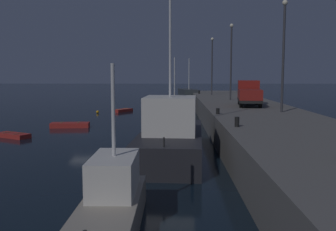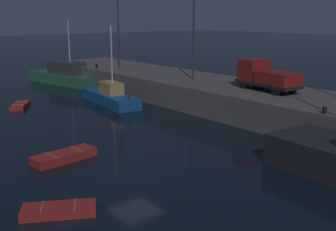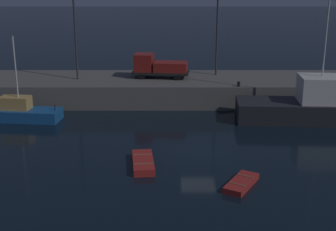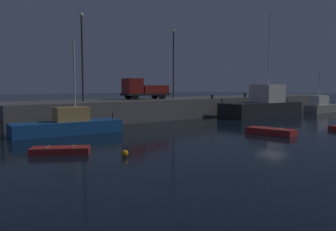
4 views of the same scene
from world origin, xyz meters
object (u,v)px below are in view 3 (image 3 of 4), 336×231
Objects in this scene: utility_truck at (156,66)px; lamp_post_east at (73,28)px; dinghy_red_small at (141,163)px; bollard_east at (311,82)px; fishing_boat_white at (11,112)px; bollard_west at (236,84)px; fishing_trawler_red at (306,106)px; dinghy_orange_near at (239,183)px; lamp_post_central at (215,25)px.

lamp_post_east is at bearing -175.37° from utility_truck.
dinghy_red_small is 6.50× the size of bollard_east.
bollard_west is (20.42, 3.31, 1.79)m from fishing_boat_white.
dinghy_red_small is 16.36m from bollard_west.
dinghy_orange_near is at bearing -120.08° from fishing_trawler_red.
dinghy_orange_near is 25.48m from lamp_post_east.
bollard_west is (-5.63, 3.58, 1.15)m from fishing_trawler_red.
dinghy_red_small is 0.66× the size of utility_truck.
fishing_trawler_red is 23.28m from lamp_post_east.
fishing_boat_white is 0.99× the size of lamp_post_east.
fishing_trawler_red is 2.21× the size of utility_truck.
fishing_boat_white reaches higher than bollard_east.
fishing_boat_white is at bearing -170.80° from bollard_west.
lamp_post_east is (4.63, 6.55, 6.68)m from fishing_boat_white.
bollard_west is at bearing 147.51° from fishing_trawler_red.
bollard_east reaches higher than dinghy_red_small.
dinghy_orange_near is at bearing -56.17° from lamp_post_east.
dinghy_orange_near is at bearing -91.40° from lamp_post_central.
fishing_trawler_red is at bearing -29.33° from utility_truck.
fishing_trawler_red reaches higher than fishing_boat_white.
fishing_trawler_red is at bearing -0.61° from fishing_boat_white.
utility_truck is 12.74× the size of bollard_west.
lamp_post_central is at bearing 24.87° from fishing_boat_white.
lamp_post_central reaches higher than bollard_east.
lamp_post_central is 19.30× the size of bollard_west.
fishing_boat_white is at bearing 179.39° from fishing_trawler_red.
fishing_trawler_red is 4.39m from bollard_east.
dinghy_orange_near is (-7.81, -13.48, -1.16)m from fishing_trawler_red.
dinghy_red_small is at bearing -66.53° from lamp_post_east.
dinghy_orange_near is 0.85× the size of dinghy_red_small.
lamp_post_central is (6.73, 19.28, 7.20)m from dinghy_red_small.
dinghy_orange_near is 19.90m from bollard_east.
bollard_east is at bearing 61.89° from dinghy_orange_near.
fishing_boat_white is (-26.05, 0.28, -0.64)m from fishing_trawler_red.
dinghy_orange_near is 6.95m from dinghy_red_small.
lamp_post_east is at bearing 162.33° from fishing_trawler_red.
utility_truck reaches higher than dinghy_red_small.
lamp_post_central reaches higher than bollard_west.
lamp_post_east is at bearing 113.47° from dinghy_red_small.
fishing_boat_white is 14.57× the size of bollard_east.
bollard_west is 0.77× the size of bollard_east.
fishing_trawler_red is 3.36× the size of dinghy_red_small.
fishing_trawler_red reaches higher than dinghy_red_small.
fishing_trawler_red is 6.77m from bollard_west.
utility_truck is 8.67m from bollard_west.
bollard_west is (8.36, 13.88, 2.25)m from dinghy_red_small.
lamp_post_central is at bearing 106.81° from bollard_west.
bollard_east is (7.13, 0.35, 0.07)m from bollard_west.
fishing_boat_white is at bearing -172.43° from bollard_east.
fishing_boat_white is at bearing -150.51° from utility_truck.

